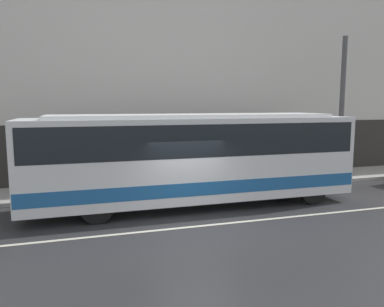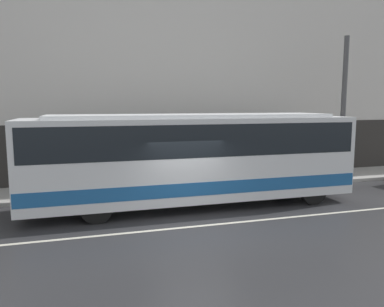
% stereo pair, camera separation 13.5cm
% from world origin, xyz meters
% --- Properties ---
extents(ground_plane, '(60.00, 60.00, 0.00)m').
position_xyz_m(ground_plane, '(0.00, 0.00, 0.00)').
color(ground_plane, '#2D2D30').
extents(sidewalk, '(60.00, 2.73, 0.15)m').
position_xyz_m(sidewalk, '(0.00, 5.36, 0.08)').
color(sidewalk, '#A09E99').
rests_on(sidewalk, ground_plane).
extents(building_facade, '(60.00, 0.35, 13.53)m').
position_xyz_m(building_facade, '(0.00, 6.87, 6.55)').
color(building_facade, silver).
rests_on(building_facade, ground_plane).
extents(lane_stripe, '(54.00, 0.14, 0.01)m').
position_xyz_m(lane_stripe, '(0.00, 0.00, 0.00)').
color(lane_stripe, beige).
rests_on(lane_stripe, ground_plane).
extents(transit_bus, '(11.77, 2.54, 3.33)m').
position_xyz_m(transit_bus, '(0.63, 2.29, 1.88)').
color(transit_bus, white).
rests_on(transit_bus, ground_plane).
extents(utility_pole_near, '(0.24, 0.24, 6.71)m').
position_xyz_m(utility_pole_near, '(8.92, 4.82, 3.51)').
color(utility_pole_near, '#4C4C4F').
rests_on(utility_pole_near, sidewalk).
extents(pedestrian_waiting, '(0.36, 0.36, 1.66)m').
position_xyz_m(pedestrian_waiting, '(1.03, 5.23, 0.93)').
color(pedestrian_waiting, '#333338').
rests_on(pedestrian_waiting, sidewalk).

